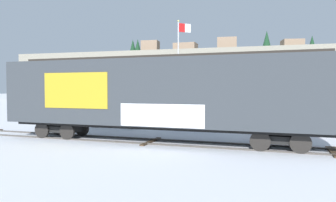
{
  "coord_description": "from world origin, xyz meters",
  "views": [
    {
      "loc": [
        3.49,
        -15.93,
        2.84
      ],
      "look_at": [
        -1.25,
        1.17,
        2.14
      ],
      "focal_mm": 34.14,
      "sensor_mm": 36.0,
      "label": 1
    }
  ],
  "objects": [
    {
      "name": "track",
      "position": [
        -0.84,
        -0.03,
        0.04
      ],
      "size": [
        60.0,
        4.75,
        0.08
      ],
      "color": "#4C4742",
      "rests_on": "ground_plane"
    },
    {
      "name": "parked_car_white",
      "position": [
        -6.35,
        5.82,
        0.86
      ],
      "size": [
        4.3,
        2.09,
        1.69
      ],
      "color": "silver",
      "rests_on": "ground_plane"
    },
    {
      "name": "parked_car_blue",
      "position": [
        -0.63,
        6.16,
        0.77
      ],
      "size": [
        4.92,
        2.34,
        1.52
      ],
      "color": "navy",
      "rests_on": "ground_plane"
    },
    {
      "name": "ground_plane",
      "position": [
        0.0,
        0.0,
        0.0
      ],
      "size": [
        260.0,
        260.0,
        0.0
      ],
      "primitive_type": "plane",
      "color": "silver"
    },
    {
      "name": "flagpole",
      "position": [
        -3.12,
        12.04,
        5.53
      ],
      "size": [
        1.06,
        0.91,
        8.93
      ],
      "color": "silver",
      "rests_on": "ground_plane"
    },
    {
      "name": "hillside",
      "position": [
        -0.05,
        73.68,
        6.09
      ],
      "size": [
        117.46,
        33.74,
        16.55
      ],
      "color": "gray",
      "rests_on": "ground_plane"
    },
    {
      "name": "parked_car_red",
      "position": [
        5.07,
        6.0,
        0.84
      ],
      "size": [
        4.61,
        2.4,
        1.68
      ],
      "color": "#B21E1E",
      "rests_on": "ground_plane"
    },
    {
      "name": "freight_car",
      "position": [
        -1.44,
        -0.0,
        2.58
      ],
      "size": [
        17.42,
        3.79,
        4.58
      ],
      "color": "#33383D",
      "rests_on": "ground_plane"
    }
  ]
}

